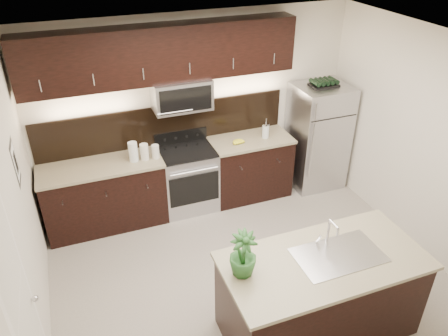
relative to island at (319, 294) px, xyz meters
The scene contains 12 objects.
ground 1.05m from the island, 111.97° to the left, with size 4.50×4.50×0.00m, color gray.
room_walls 1.55m from the island, 119.03° to the left, with size 4.52×4.02×2.71m.
counter_run 2.68m from the island, 107.49° to the left, with size 3.51×0.65×0.94m.
upper_fixtures 3.27m from the island, 106.08° to the left, with size 3.49×0.40×1.66m.
island is the anchor object (origin of this frame).
sink_faucet 0.51m from the island, ahead, with size 0.84×0.50×0.28m.
refrigerator 2.91m from the island, 59.89° to the left, with size 0.78×0.70×1.61m, color #B2B2B7.
wine_rack 3.12m from the island, 59.89° to the left, with size 0.40×0.25×0.10m.
plant 1.06m from the island, behind, with size 0.25×0.25×0.45m, color #235120.
canisters 2.84m from the island, 116.07° to the left, with size 0.39×0.14×0.26m.
french_press 2.64m from the island, 77.20° to the left, with size 0.10×0.10×0.29m.
bananas 2.53m from the island, 88.09° to the left, with size 0.18×0.14×0.06m, color yellow.
Camera 1 is at (-1.64, -3.43, 3.78)m, focal length 35.00 mm.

